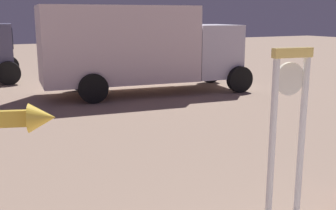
{
  "coord_description": "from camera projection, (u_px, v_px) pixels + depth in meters",
  "views": [
    {
      "loc": [
        -2.92,
        -0.68,
        2.58
      ],
      "look_at": [
        0.07,
        4.94,
        1.2
      ],
      "focal_mm": 44.05,
      "sensor_mm": 36.0,
      "label": 1
    }
  ],
  "objects": [
    {
      "name": "standing_clock",
      "position": [
        287.0,
        133.0,
        4.38
      ],
      "size": [
        0.46,
        0.15,
        2.26
      ],
      "color": "white",
      "rests_on": "ground_plane"
    },
    {
      "name": "box_truck_near",
      "position": [
        137.0,
        46.0,
        13.76
      ],
      "size": [
        7.14,
        3.22,
        2.9
      ],
      "color": "silver",
      "rests_on": "ground_plane"
    }
  ]
}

